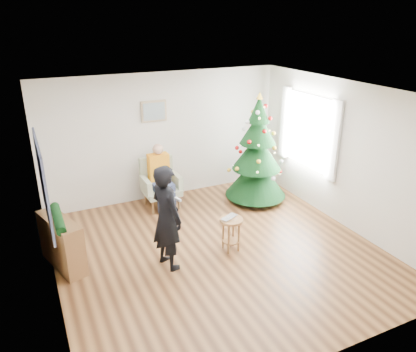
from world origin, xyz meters
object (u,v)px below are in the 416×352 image
christmas_tree (257,154)px  stool (231,234)px  console (62,243)px  armchair (161,189)px  standing_man (167,218)px

christmas_tree → stool: size_ratio=3.96×
stool → console: bearing=164.7°
armchair → standing_man: standing_man is taller
console → armchair: bearing=16.4°
christmas_tree → armchair: size_ratio=2.29×
christmas_tree → standing_man: bearing=-149.0°
stool → standing_man: 1.21m
christmas_tree → console: (-3.93, -0.81, -0.61)m
stool → standing_man: bearing=178.6°
armchair → standing_man: 2.19m
stool → console: console is taller
stool → christmas_tree: bearing=47.4°
stool → armchair: (-0.49, 2.08, 0.07)m
standing_man → stool: bearing=-107.6°
stool → console: (-2.54, 0.70, 0.11)m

